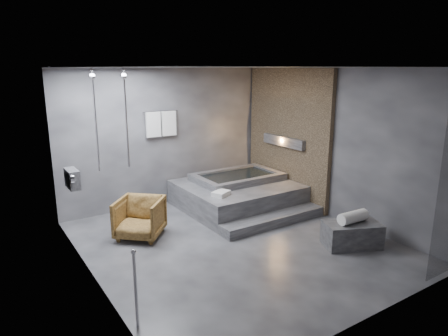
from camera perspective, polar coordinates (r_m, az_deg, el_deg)
room at (r=6.57m, az=3.35°, el=4.79°), size 5.00×5.04×2.82m
tub_deck at (r=8.25m, az=1.88°, el=-3.87°), size 2.20×2.00×0.50m
tub_step at (r=7.42m, az=7.14°, el=-7.36°), size 2.20×0.36×0.18m
concrete_bench at (r=6.80m, az=17.80°, el=-9.03°), size 1.00×0.80×0.39m
driftwood_chair at (r=6.92m, az=-11.94°, el=-6.98°), size 1.04×1.04×0.68m
rolled_towel at (r=6.71m, az=17.95°, el=-6.67°), size 0.53×0.21×0.19m
deck_towel at (r=7.37m, az=-0.42°, el=-3.66°), size 0.39×0.35×0.09m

